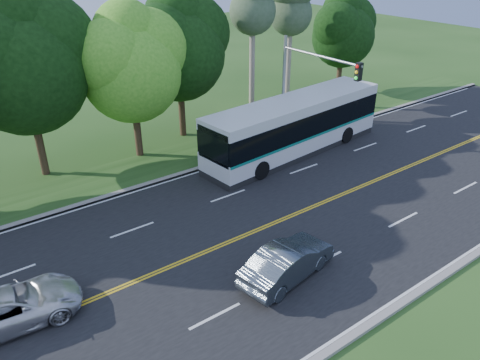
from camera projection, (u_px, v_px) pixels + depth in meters
ground at (278, 222)px, 22.61m from camera, size 120.00×120.00×0.00m
road at (278, 221)px, 22.60m from camera, size 60.00×14.00×0.02m
curb_north at (200, 168)px, 27.68m from camera, size 60.00×0.30×0.15m
curb_south at (403, 303)px, 17.47m from camera, size 60.00×0.30×0.15m
grass_verge at (184, 158)px, 29.01m from camera, size 60.00×4.00×0.10m
lane_markings at (277, 222)px, 22.55m from camera, size 57.60×13.82×0.00m
tree_row at (66, 51)px, 25.46m from camera, size 44.70×9.10×13.84m
bougainvillea_hedge at (281, 127)px, 31.88m from camera, size 9.50×2.25×1.50m
traffic_signal at (305, 81)px, 27.73m from camera, size 0.42×6.10×7.00m
transit_bus at (295, 127)px, 29.17m from camera, size 13.39×4.11×3.45m
sedan at (287, 262)px, 18.58m from camera, size 4.66×2.33×1.47m
suv at (11, 308)px, 16.37m from camera, size 5.00×2.58×1.35m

